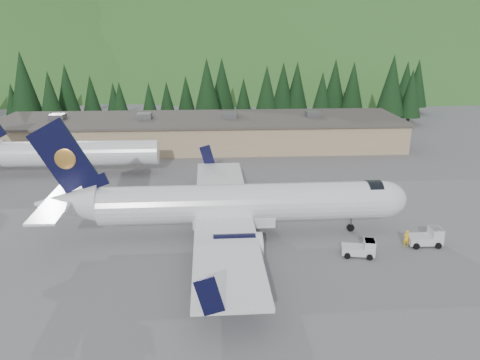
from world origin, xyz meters
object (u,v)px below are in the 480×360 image
baggage_tug_b (427,238)px  terminal_building (202,132)px  airliner (233,205)px  second_airliner (61,153)px  ramp_worker (406,238)px  baggage_tug_a (361,249)px

baggage_tug_b → terminal_building: (-23.04, 41.50, 1.84)m
terminal_building → airliner: bearing=-84.1°
baggage_tug_b → second_airliner: bearing=149.6°
terminal_building → ramp_worker: bearing=-63.5°
baggage_tug_b → ramp_worker: 2.25m
baggage_tug_a → terminal_building: bearing=121.5°
terminal_building → second_airliner: bearing=-141.2°
airliner → terminal_building: (-3.90, 38.01, -0.73)m
airliner → terminal_building: size_ratio=0.53×
airliner → second_airliner: size_ratio=1.37×
baggage_tug_b → terminal_building: 47.50m
second_airliner → ramp_worker: bearing=-32.3°
baggage_tug_b → ramp_worker: (-2.23, -0.24, 0.09)m
ramp_worker → baggage_tug_b: bearing=-175.9°
airliner → ramp_worker: bearing=-13.1°
terminal_building → ramp_worker: terminal_building is taller
airliner → second_airliner: 32.43m
second_airliner → terminal_building: size_ratio=0.39×
baggage_tug_b → ramp_worker: baggage_tug_b is taller
airliner → baggage_tug_a: 13.32m
second_airliner → ramp_worker: 48.23m
second_airliner → ramp_worker: second_airliner is taller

